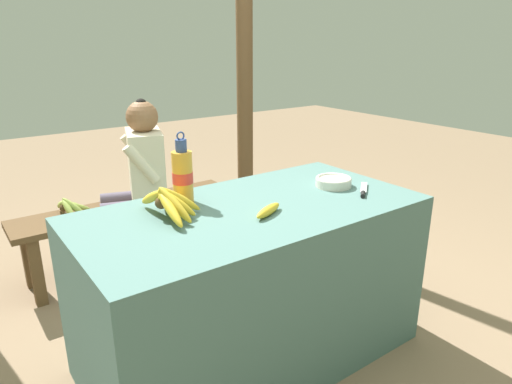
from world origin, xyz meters
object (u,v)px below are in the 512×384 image
wooden_bench (130,216)px  banana_bunch_green (69,207)px  serving_bowl (334,181)px  support_post_far (244,47)px  seated_vendor (138,173)px  knife (363,191)px  banana_bunch_ripe (169,200)px  water_bottle (183,176)px  loose_banana_front (269,210)px

wooden_bench → banana_bunch_green: banana_bunch_green is taller
serving_bowl → support_post_far: 1.50m
serving_bowl → seated_vendor: seated_vendor is taller
banana_bunch_green → wooden_bench: bearing=-0.9°
serving_bowl → banana_bunch_green: 1.52m
wooden_bench → support_post_far: (1.00, 0.17, 0.99)m
serving_bowl → knife: 0.16m
serving_bowl → knife: bearing=-77.0°
seated_vendor → support_post_far: 1.19m
serving_bowl → support_post_far: (0.40, 1.32, 0.59)m
banana_bunch_ripe → knife: (0.84, -0.26, -0.06)m
banana_bunch_ripe → banana_bunch_green: (-0.14, 1.06, -0.32)m
banana_bunch_ripe → support_post_far: bearing=45.4°
support_post_far → serving_bowl: bearing=-106.9°
seated_vendor → banana_bunch_green: bearing=15.1°
banana_bunch_ripe → water_bottle: bearing=43.5°
banana_bunch_ripe → loose_banana_front: size_ratio=2.05×
wooden_bench → banana_bunch_ripe: bearing=-101.1°
wooden_bench → seated_vendor: bearing=-13.8°
seated_vendor → support_post_far: bearing=-150.4°
serving_bowl → wooden_bench: bearing=117.3°
serving_bowl → seated_vendor: 1.26m
banana_bunch_green → loose_banana_front: bearing=-69.7°
serving_bowl → support_post_far: bearing=73.1°
loose_banana_front → seated_vendor: (-0.05, 1.25, -0.13)m
seated_vendor → banana_bunch_green: seated_vendor is taller
serving_bowl → water_bottle: water_bottle is taller
loose_banana_front → support_post_far: 1.78m
banana_bunch_ripe → knife: 0.88m
serving_bowl → wooden_bench: 1.36m
knife → banana_bunch_green: bearing=87.3°
water_bottle → support_post_far: support_post_far is taller
loose_banana_front → knife: 0.51m
banana_bunch_green → serving_bowl: bearing=-50.8°
banana_bunch_ripe → loose_banana_front: 0.40m
banana_bunch_ripe → wooden_bench: 1.16m
water_bottle → loose_banana_front: bearing=-57.8°
water_bottle → seated_vendor: (0.16, 0.92, -0.24)m
serving_bowl → knife: size_ratio=0.96×
water_bottle → wooden_bench: bearing=84.8°
wooden_bench → water_bottle: bearing=-95.2°
water_bottle → knife: 0.81m
banana_bunch_ripe → seated_vendor: (0.28, 1.03, -0.18)m
support_post_far → loose_banana_front: bearing=-121.3°
loose_banana_front → wooden_bench: bearing=95.5°
banana_bunch_green → support_post_far: size_ratio=0.11×
water_bottle → banana_bunch_green: 1.04m
serving_bowl → banana_bunch_green: bearing=129.2°
banana_bunch_green → water_bottle: bearing=-74.4°
serving_bowl → wooden_bench: (-0.60, 1.15, -0.41)m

